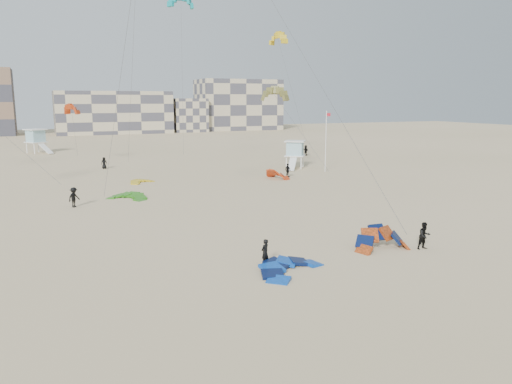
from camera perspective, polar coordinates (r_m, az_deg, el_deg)
name	(u,v)px	position (r m, az deg, el deg)	size (l,w,h in m)	color
ground	(271,290)	(25.55, 1.75, -11.13)	(320.00, 320.00, 0.00)	#CDB28A
kite_ground_blue	(289,271)	(28.27, 3.81, -8.99)	(4.01, 4.15, 0.83)	blue
kite_ground_orange	(382,249)	(33.11, 14.17, -6.37)	(3.63, 2.88, 2.30)	#DD4B19
kite_ground_green	(128,198)	(50.07, -14.43, -0.72)	(3.75, 3.92, 0.85)	#2F8A1B
kite_ground_red_far	(277,178)	(61.03, 2.43, 1.56)	(3.36, 2.98, 1.90)	red
kite_ground_yellow	(141,183)	(59.33, -12.97, 1.05)	(2.83, 2.95, 0.57)	yellow
kitesurfer_main	(265,253)	(28.78, 1.03, -6.94)	(0.58, 0.38, 1.59)	black
kitesurfer_b	(424,236)	(33.71, 18.69, -4.76)	(0.86, 0.67, 1.76)	black
kitesurfer_c	(74,197)	(47.22, -20.09, -0.58)	(1.16, 0.67, 1.80)	black
kitesurfer_d	(288,170)	(62.01, 3.66, 2.49)	(1.01, 0.42, 1.72)	black
kitesurfer_e	(104,163)	(72.74, -16.97, 3.19)	(0.80, 0.52, 1.63)	black
kitesurfer_f	(306,150)	(86.82, 5.69, 4.75)	(1.67, 0.53, 1.80)	black
kite_fly_olive	(274,95)	(65.03, 2.13, 10.99)	(5.67, 11.13, 10.43)	olive
kite_fly_yellow	(278,39)	(82.95, 2.55, 17.02)	(6.81, 4.34, 19.03)	yellow
kite_fly_teal_b	(181,2)	(88.32, -8.57, 20.67)	(4.86, 8.97, 25.67)	#0A92A8
kite_fly_red	(72,110)	(79.02, -20.33, 8.77)	(4.04, 4.50, 8.18)	red
lifeguard_tower_near	(295,154)	(70.57, 4.48, 4.30)	(3.81, 5.80, 3.85)	white
lifeguard_tower_far	(36,141)	(98.99, -23.85, 5.34)	(4.24, 6.52, 4.33)	white
flagpole	(326,140)	(66.92, 8.00, 5.90)	(0.66, 0.10, 8.07)	white
condo_mid	(113,112)	(152.86, -16.03, 8.74)	(32.00, 16.00, 12.00)	#C0B18D
condo_east	(238,105)	(164.86, -2.05, 9.92)	(26.00, 14.00, 16.00)	#C0B18D
condo_fill_right	(188,115)	(155.38, -7.76, 8.70)	(10.00, 10.00, 10.00)	#C0B18D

